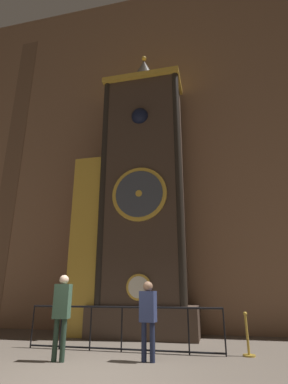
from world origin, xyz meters
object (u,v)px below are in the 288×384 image
at_px(visitor_near, 62,308).
at_px(stanchion_post, 248,342).
at_px(clock_tower, 136,199).
at_px(visitor_far, 148,312).

xyz_separation_m(visitor_near, stanchion_post, (3.95, 1.48, -0.75)).
bearing_deg(clock_tower, stanchion_post, -34.00).
bearing_deg(clock_tower, visitor_far, -70.50).
height_order(visitor_near, visitor_far, visitor_near).
bearing_deg(visitor_near, visitor_far, 7.44).
xyz_separation_m(clock_tower, stanchion_post, (3.27, -2.20, -4.29)).
relative_size(visitor_near, visitor_far, 1.09).
height_order(clock_tower, stanchion_post, clock_tower).
height_order(visitor_near, stanchion_post, visitor_near).
bearing_deg(visitor_near, stanchion_post, 16.06).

